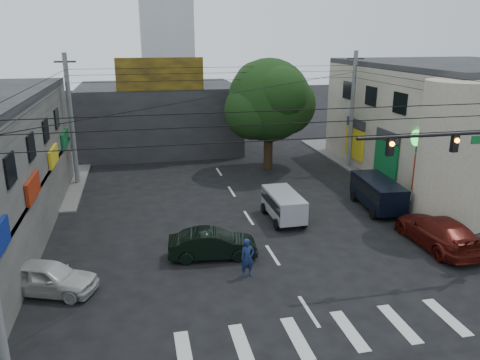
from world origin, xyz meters
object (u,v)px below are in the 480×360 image
object	(u,v)px
utility_pole_far_right	(352,111)
maroon_sedan	(438,232)
street_tree	(269,101)
navy_van	(377,195)
utility_pole_far_left	(71,121)
white_compact	(48,277)
silver_minivan	(284,207)
dark_sedan	(213,244)
traffic_officer	(247,258)
traffic_gantry	(468,167)

from	to	relation	value
utility_pole_far_right	maroon_sedan	size ratio (longest dim) A/B	1.69
street_tree	navy_van	world-z (taller)	street_tree
utility_pole_far_left	white_compact	world-z (taller)	utility_pole_far_left
maroon_sedan	silver_minivan	bearing A→B (deg)	-37.78
dark_sedan	white_compact	distance (m)	7.38
white_compact	maroon_sedan	size ratio (longest dim) A/B	0.81
silver_minivan	traffic_officer	size ratio (longest dim) A/B	2.15
dark_sedan	navy_van	xyz separation A→B (m)	(10.96, 4.35, 0.24)
utility_pole_far_left	white_compact	distance (m)	15.81
utility_pole_far_left	utility_pole_far_right	distance (m)	21.00
traffic_officer	street_tree	bearing A→B (deg)	62.46
dark_sedan	white_compact	world-z (taller)	dark_sedan
utility_pole_far_right	silver_minivan	size ratio (longest dim) A/B	2.41
silver_minivan	street_tree	bearing A→B (deg)	-11.51
maroon_sedan	traffic_officer	size ratio (longest dim) A/B	3.08
utility_pole_far_left	navy_van	xyz separation A→B (m)	(18.57, -9.25, -3.66)
silver_minivan	traffic_officer	bearing A→B (deg)	148.86
street_tree	dark_sedan	xyz separation A→B (m)	(-6.89, -14.60, -4.78)
street_tree	utility_pole_far_left	xyz separation A→B (m)	(-14.50, -1.00, -0.87)
silver_minivan	navy_van	size ratio (longest dim) A/B	0.79
maroon_sedan	silver_minivan	world-z (taller)	silver_minivan
street_tree	maroon_sedan	distance (m)	17.06
utility_pole_far_right	silver_minivan	bearing A→B (deg)	-131.45
street_tree	traffic_gantry	bearing A→B (deg)	-78.01
utility_pole_far_right	navy_van	xyz separation A→B (m)	(-2.43, -9.25, -3.66)
traffic_gantry	dark_sedan	bearing A→B (deg)	162.38
traffic_officer	silver_minivan	bearing A→B (deg)	50.45
white_compact	maroon_sedan	world-z (taller)	maroon_sedan
dark_sedan	silver_minivan	bearing A→B (deg)	-45.14
traffic_gantry	dark_sedan	xyz separation A→B (m)	(-10.72, 3.40, -4.14)
traffic_gantry	traffic_officer	world-z (taller)	traffic_gantry
silver_minivan	traffic_officer	world-z (taller)	traffic_officer
navy_van	street_tree	bearing A→B (deg)	26.62
silver_minivan	traffic_officer	distance (m)	6.98
maroon_sedan	traffic_officer	bearing A→B (deg)	5.23
utility_pole_far_right	traffic_officer	distance (m)	20.25
dark_sedan	street_tree	bearing A→B (deg)	-19.27
utility_pole_far_left	maroon_sedan	distance (m)	24.33
street_tree	white_compact	world-z (taller)	street_tree
silver_minivan	utility_pole_far_right	bearing A→B (deg)	-41.84
utility_pole_far_right	maroon_sedan	distance (m)	15.42
traffic_gantry	navy_van	distance (m)	8.68
utility_pole_far_left	navy_van	bearing A→B (deg)	-26.49
street_tree	utility_pole_far_left	distance (m)	14.56
street_tree	navy_van	size ratio (longest dim) A/B	1.80
utility_pole_far_right	white_compact	bearing A→B (deg)	-143.33
utility_pole_far_right	navy_van	size ratio (longest dim) A/B	1.91
street_tree	utility_pole_far_right	xyz separation A→B (m)	(6.50, -1.00, -0.87)
traffic_officer	dark_sedan	bearing A→B (deg)	110.60
navy_van	utility_pole_far_left	bearing A→B (deg)	68.50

